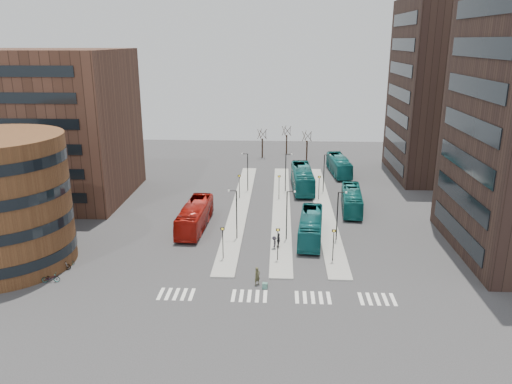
{
  "coord_description": "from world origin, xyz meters",
  "views": [
    {
      "loc": [
        1.76,
        -38.2,
        23.23
      ],
      "look_at": [
        -1.24,
        21.39,
        5.0
      ],
      "focal_mm": 35.0,
      "sensor_mm": 36.0,
      "label": 1
    }
  ],
  "objects_px": {
    "teal_bus_c": "(352,200)",
    "commuter_c": "(274,243)",
    "red_bus": "(195,216)",
    "suitcase": "(265,286)",
    "teal_bus_b": "(302,178)",
    "bicycle_near": "(51,278)",
    "teal_bus_d": "(339,165)",
    "commuter_b": "(279,241)",
    "commuter_a": "(195,229)",
    "bicycle_mid": "(62,266)",
    "bicycle_far": "(67,262)",
    "traveller": "(257,276)",
    "teal_bus_a": "(311,227)"
  },
  "relations": [
    {
      "from": "red_bus",
      "to": "teal_bus_b",
      "type": "height_order",
      "value": "teal_bus_b"
    },
    {
      "from": "traveller",
      "to": "bicycle_mid",
      "type": "xyz_separation_m",
      "value": [
        -20.65,
        2.22,
        -0.41
      ]
    },
    {
      "from": "suitcase",
      "to": "bicycle_near",
      "type": "xyz_separation_m",
      "value": [
        -21.43,
        0.27,
        0.16
      ]
    },
    {
      "from": "commuter_a",
      "to": "commuter_b",
      "type": "bearing_deg",
      "value": 153.87
    },
    {
      "from": "traveller",
      "to": "commuter_c",
      "type": "height_order",
      "value": "traveller"
    },
    {
      "from": "teal_bus_a",
      "to": "bicycle_far",
      "type": "height_order",
      "value": "teal_bus_a"
    },
    {
      "from": "suitcase",
      "to": "red_bus",
      "type": "xyz_separation_m",
      "value": [
        -9.51,
        15.94,
        1.34
      ]
    },
    {
      "from": "suitcase",
      "to": "teal_bus_d",
      "type": "bearing_deg",
      "value": 85.82
    },
    {
      "from": "bicycle_mid",
      "to": "teal_bus_b",
      "type": "bearing_deg",
      "value": -47.83
    },
    {
      "from": "commuter_a",
      "to": "suitcase",
      "type": "bearing_deg",
      "value": 115.39
    },
    {
      "from": "bicycle_far",
      "to": "suitcase",
      "type": "bearing_deg",
      "value": -105.25
    },
    {
      "from": "red_bus",
      "to": "commuter_a",
      "type": "xyz_separation_m",
      "value": [
        0.37,
        -2.66,
        -0.82
      ]
    },
    {
      "from": "teal_bus_a",
      "to": "bicycle_mid",
      "type": "relative_size",
      "value": 6.4
    },
    {
      "from": "commuter_b",
      "to": "teal_bus_d",
      "type": "bearing_deg",
      "value": -28.66
    },
    {
      "from": "bicycle_far",
      "to": "commuter_c",
      "type": "bearing_deg",
      "value": -80.64
    },
    {
      "from": "teal_bus_c",
      "to": "teal_bus_d",
      "type": "relative_size",
      "value": 0.95
    },
    {
      "from": "red_bus",
      "to": "teal_bus_a",
      "type": "xyz_separation_m",
      "value": [
        14.62,
        -2.88,
        -0.09
      ]
    },
    {
      "from": "red_bus",
      "to": "traveller",
      "type": "xyz_separation_m",
      "value": [
        8.73,
        -15.15,
        -0.71
      ]
    },
    {
      "from": "teal_bus_b",
      "to": "bicycle_near",
      "type": "height_order",
      "value": "teal_bus_b"
    },
    {
      "from": "traveller",
      "to": "suitcase",
      "type": "bearing_deg",
      "value": -89.48
    },
    {
      "from": "commuter_c",
      "to": "teal_bus_c",
      "type": "bearing_deg",
      "value": 144.12
    },
    {
      "from": "red_bus",
      "to": "teal_bus_d",
      "type": "bearing_deg",
      "value": 55.37
    },
    {
      "from": "bicycle_mid",
      "to": "teal_bus_a",
      "type": "bearing_deg",
      "value": -77.01
    },
    {
      "from": "commuter_c",
      "to": "teal_bus_b",
      "type": "bearing_deg",
      "value": 170.88
    },
    {
      "from": "commuter_c",
      "to": "bicycle_mid",
      "type": "distance_m",
      "value": 23.12
    },
    {
      "from": "suitcase",
      "to": "teal_bus_a",
      "type": "distance_m",
      "value": 14.08
    },
    {
      "from": "teal_bus_d",
      "to": "commuter_b",
      "type": "height_order",
      "value": "teal_bus_d"
    },
    {
      "from": "commuter_a",
      "to": "commuter_b",
      "type": "height_order",
      "value": "commuter_b"
    },
    {
      "from": "red_bus",
      "to": "traveller",
      "type": "distance_m",
      "value": 17.5
    },
    {
      "from": "teal_bus_a",
      "to": "commuter_a",
      "type": "xyz_separation_m",
      "value": [
        -14.26,
        0.22,
        -0.73
      ]
    },
    {
      "from": "suitcase",
      "to": "teal_bus_d",
      "type": "distance_m",
      "value": 45.81
    },
    {
      "from": "teal_bus_a",
      "to": "traveller",
      "type": "height_order",
      "value": "teal_bus_a"
    },
    {
      "from": "bicycle_mid",
      "to": "bicycle_near",
      "type": "bearing_deg",
      "value": 172.25
    },
    {
      "from": "commuter_a",
      "to": "bicycle_mid",
      "type": "height_order",
      "value": "commuter_a"
    },
    {
      "from": "commuter_c",
      "to": "red_bus",
      "type": "bearing_deg",
      "value": -121.56
    },
    {
      "from": "teal_bus_a",
      "to": "bicycle_far",
      "type": "distance_m",
      "value": 27.98
    },
    {
      "from": "bicycle_far",
      "to": "commuter_b",
      "type": "bearing_deg",
      "value": -79.55
    },
    {
      "from": "teal_bus_a",
      "to": "commuter_a",
      "type": "distance_m",
      "value": 14.28
    },
    {
      "from": "traveller",
      "to": "commuter_b",
      "type": "bearing_deg",
      "value": 33.27
    },
    {
      "from": "commuter_a",
      "to": "commuter_b",
      "type": "xyz_separation_m",
      "value": [
        10.39,
        -3.17,
        0.06
      ]
    },
    {
      "from": "commuter_b",
      "to": "red_bus",
      "type": "bearing_deg",
      "value": 50.18
    },
    {
      "from": "teal_bus_c",
      "to": "commuter_c",
      "type": "bearing_deg",
      "value": -121.42
    },
    {
      "from": "teal_bus_b",
      "to": "suitcase",
      "type": "bearing_deg",
      "value": -100.22
    },
    {
      "from": "bicycle_far",
      "to": "bicycle_mid",
      "type": "bearing_deg",
      "value": 175.98
    },
    {
      "from": "teal_bus_b",
      "to": "teal_bus_d",
      "type": "bearing_deg",
      "value": 52.89
    },
    {
      "from": "commuter_b",
      "to": "traveller",
      "type": "bearing_deg",
      "value": 156.34
    },
    {
      "from": "teal_bus_a",
      "to": "commuter_c",
      "type": "relative_size",
      "value": 6.89
    },
    {
      "from": "teal_bus_b",
      "to": "traveller",
      "type": "distance_m",
      "value": 34.02
    },
    {
      "from": "teal_bus_b",
      "to": "bicycle_mid",
      "type": "xyz_separation_m",
      "value": [
        -26.35,
        -31.31,
        -1.27
      ]
    },
    {
      "from": "red_bus",
      "to": "suitcase",
      "type": "bearing_deg",
      "value": -56.71
    }
  ]
}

